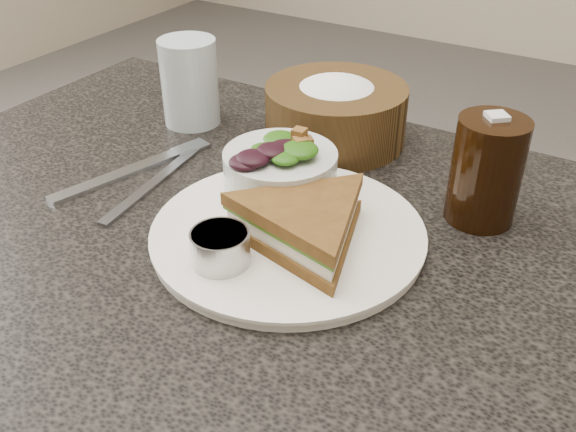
% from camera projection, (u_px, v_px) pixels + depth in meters
% --- Properties ---
extents(dinner_plate, '(0.30, 0.30, 0.01)m').
position_uv_depth(dinner_plate, '(288.00, 234.00, 0.70)').
color(dinner_plate, white).
rests_on(dinner_plate, dining_table).
extents(sandwich, '(0.22, 0.22, 0.05)m').
position_uv_depth(sandwich, '(305.00, 225.00, 0.66)').
color(sandwich, brown).
rests_on(sandwich, dinner_plate).
extents(salad_bowl, '(0.15, 0.15, 0.08)m').
position_uv_depth(salad_bowl, '(280.00, 166.00, 0.74)').
color(salad_bowl, silver).
rests_on(salad_bowl, dinner_plate).
extents(dressing_ramekin, '(0.07, 0.07, 0.04)m').
position_uv_depth(dressing_ramekin, '(220.00, 248.00, 0.64)').
color(dressing_ramekin, '#A3A3A3').
rests_on(dressing_ramekin, dinner_plate).
extents(orange_wedge, '(0.08, 0.08, 0.03)m').
position_uv_depth(orange_wedge, '(318.00, 202.00, 0.72)').
color(orange_wedge, '#FF7001').
rests_on(orange_wedge, dinner_plate).
extents(fork, '(0.08, 0.20, 0.01)m').
position_uv_depth(fork, '(125.00, 173.00, 0.82)').
color(fork, '#AAB0B9').
rests_on(fork, dining_table).
extents(knife, '(0.04, 0.22, 0.00)m').
position_uv_depth(knife, '(157.00, 181.00, 0.81)').
color(knife, '#9497A1').
rests_on(knife, dining_table).
extents(bread_basket, '(0.20, 0.20, 0.11)m').
position_uv_depth(bread_basket, '(336.00, 104.00, 0.88)').
color(bread_basket, '#4E3418').
rests_on(bread_basket, dining_table).
extents(cola_glass, '(0.08, 0.08, 0.13)m').
position_uv_depth(cola_glass, '(487.00, 166.00, 0.71)').
color(cola_glass, black).
rests_on(cola_glass, dining_table).
extents(water_glass, '(0.10, 0.10, 0.12)m').
position_uv_depth(water_glass, '(190.00, 82.00, 0.93)').
color(water_glass, '#AEBDC4').
rests_on(water_glass, dining_table).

